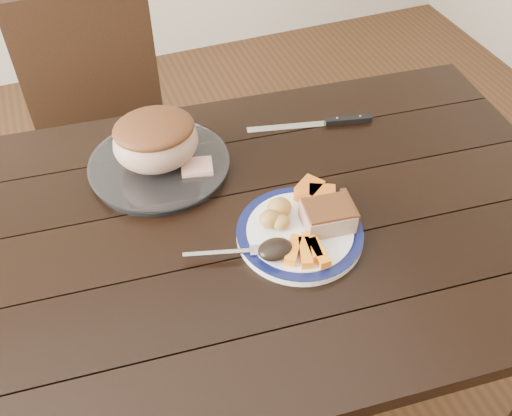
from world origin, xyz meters
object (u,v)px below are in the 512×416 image
object	(u,v)px
chair_far	(107,128)
dinner_plate	(300,234)
fork	(235,252)
serving_platter	(160,166)
pork_slice	(328,216)
dining_table	(219,256)
carving_knife	(333,122)
roast_joint	(156,142)

from	to	relation	value
chair_far	dinner_plate	world-z (taller)	chair_far
dinner_plate	fork	bearing A→B (deg)	-176.44
serving_platter	pork_slice	distance (m)	0.42
dining_table	chair_far	world-z (taller)	chair_far
dinner_plate	pork_slice	bearing A→B (deg)	-4.76
pork_slice	fork	size ratio (longest dim) A/B	0.57
chair_far	dining_table	bearing A→B (deg)	97.80
chair_far	pork_slice	world-z (taller)	chair_far
carving_knife	roast_joint	bearing A→B (deg)	-165.59
serving_platter	roast_joint	world-z (taller)	roast_joint
fork	carving_knife	bearing A→B (deg)	56.90
dining_table	carving_knife	size ratio (longest dim) A/B	5.29
fork	carving_knife	size ratio (longest dim) A/B	0.55
chair_far	carving_knife	bearing A→B (deg)	133.76
chair_far	serving_platter	xyz separation A→B (m)	(0.07, -0.51, 0.23)
dining_table	chair_far	bearing A→B (deg)	100.64
fork	dining_table	bearing A→B (deg)	111.07
dining_table	fork	size ratio (longest dim) A/B	9.54
serving_platter	chair_far	bearing A→B (deg)	98.12
chair_far	fork	world-z (taller)	chair_far
dinner_plate	roast_joint	world-z (taller)	roast_joint
dinner_plate	fork	world-z (taller)	fork
chair_far	carving_knife	size ratio (longest dim) A/B	2.94
dinner_plate	roast_joint	size ratio (longest dim) A/B	1.36
chair_far	pork_slice	size ratio (longest dim) A/B	9.32
pork_slice	dining_table	bearing A→B (deg)	157.47
dinner_plate	serving_platter	distance (m)	0.38
dining_table	pork_slice	xyz separation A→B (m)	(0.21, -0.09, 0.14)
serving_platter	roast_joint	xyz separation A→B (m)	(0.00, -0.00, 0.07)
carving_knife	dining_table	bearing A→B (deg)	-135.61
dinner_plate	pork_slice	xyz separation A→B (m)	(0.06, -0.00, 0.03)
chair_far	roast_joint	distance (m)	0.60
serving_platter	fork	world-z (taller)	fork
dinner_plate	fork	size ratio (longest dim) A/B	1.49
dinner_plate	carving_knife	size ratio (longest dim) A/B	0.82
carving_knife	serving_platter	bearing A→B (deg)	-165.59
chair_far	dinner_plate	bearing A→B (deg)	106.70
fork	carving_knife	world-z (taller)	fork
dining_table	carving_knife	xyz separation A→B (m)	(0.39, 0.24, 0.10)
serving_platter	fork	xyz separation A→B (m)	(0.07, -0.32, 0.01)
dining_table	pork_slice	bearing A→B (deg)	-22.53
roast_joint	dining_table	bearing A→B (deg)	-73.82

